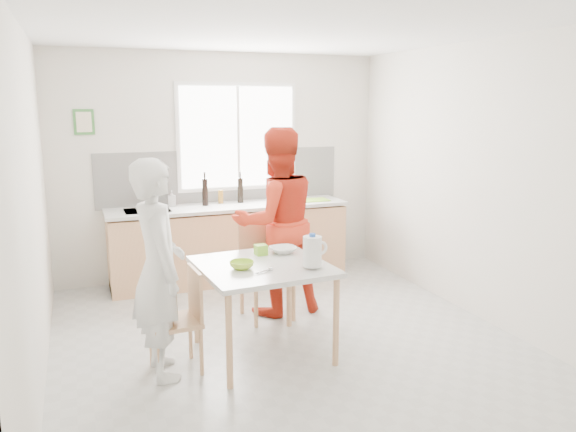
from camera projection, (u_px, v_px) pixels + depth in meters
name	position (u px, v px, depth m)	size (l,w,h in m)	color
ground	(287.00, 342.00, 5.04)	(4.50, 4.50, 0.00)	#B7B7B2
room_shell	(287.00, 159.00, 4.71)	(4.50, 4.50, 4.50)	silver
window	(238.00, 137.00, 6.81)	(1.50, 0.06, 1.30)	white
backsplash	(222.00, 176.00, 6.85)	(3.00, 0.02, 0.65)	white
picture_frame	(84.00, 122.00, 6.17)	(0.22, 0.03, 0.28)	#3D823B
kitchen_counter	(230.00, 246.00, 6.74)	(2.84, 0.64, 1.37)	tan
dining_table	(262.00, 274.00, 4.67)	(1.09, 1.09, 0.79)	silver
chair_left	(182.00, 315.00, 4.44)	(0.40, 0.40, 0.82)	tan
chair_far	(264.00, 262.00, 5.58)	(0.49, 0.49, 1.00)	tan
person_white	(159.00, 269.00, 4.29)	(0.62, 0.41, 1.71)	silver
person_red	(277.00, 222.00, 5.60)	(0.91, 0.71, 1.88)	red
bowl_green	(242.00, 265.00, 4.52)	(0.20, 0.20, 0.06)	#A8D932
bowl_white	(283.00, 250.00, 4.99)	(0.23, 0.23, 0.06)	white
milk_jug	(313.00, 251.00, 4.51)	(0.21, 0.15, 0.27)	white
green_box	(261.00, 250.00, 4.93)	(0.10, 0.10, 0.09)	#88D531
spoon	(263.00, 271.00, 4.42)	(0.01, 0.01, 0.16)	#A5A5AA
cutting_board	(314.00, 200.00, 6.95)	(0.35, 0.25, 0.01)	#8BCE2F
wine_bottle_a	(205.00, 192.00, 6.58)	(0.07, 0.07, 0.32)	black
wine_bottle_b	(240.00, 190.00, 6.78)	(0.07, 0.07, 0.30)	black
jar_amber	(221.00, 197.00, 6.74)	(0.06, 0.06, 0.16)	olive
soap_bottle	(172.00, 198.00, 6.55)	(0.08, 0.09, 0.18)	#999999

